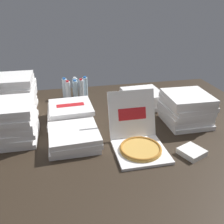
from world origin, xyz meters
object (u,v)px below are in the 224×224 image
object	(u,v)px
pizza_stack_left_near	(142,98)
pizza_stack_left_far	(70,113)
pizza_stack_center_near	(74,137)
open_pizza_box	(138,139)
napkin_pile	(192,152)
pizza_stack_right_far	(10,122)
pizza_stack_center_far	(14,94)
water_bottle_3	(75,87)
water_bottle_1	(81,89)
water_bottle_5	(68,91)
water_bottle_4	(85,87)
pizza_stack_right_near	(186,108)
water_bottle_0	(75,90)
water_bottle_2	(65,88)

from	to	relation	value
pizza_stack_left_near	pizza_stack_left_far	size ratio (longest dim) A/B	0.99
pizza_stack_left_near	pizza_stack_center_near	world-z (taller)	pizza_stack_left_near
open_pizza_box	napkin_pile	distance (m)	0.41
pizza_stack_left_near	pizza_stack_right_far	bearing A→B (deg)	-161.11
pizza_stack_center_far	water_bottle_3	distance (m)	0.69
pizza_stack_left_far	water_bottle_3	bearing A→B (deg)	80.85
open_pizza_box	water_bottle_1	distance (m)	1.16
pizza_stack_center_far	water_bottle_5	distance (m)	0.57
pizza_stack_center_near	water_bottle_3	world-z (taller)	water_bottle_3
water_bottle_5	pizza_stack_center_far	bearing A→B (deg)	-163.48
water_bottle_1	water_bottle_4	distance (m)	0.09
water_bottle_3	water_bottle_4	size ratio (longest dim) A/B	1.00
pizza_stack_left_near	pizza_stack_center_far	world-z (taller)	pizza_stack_center_far
pizza_stack_left_far	pizza_stack_right_near	size ratio (longest dim) A/B	1.00
napkin_pile	water_bottle_0	bearing A→B (deg)	121.38
water_bottle_0	water_bottle_1	distance (m)	0.07
pizza_stack_center_near	water_bottle_4	world-z (taller)	water_bottle_4
pizza_stack_center_far	water_bottle_1	xyz separation A→B (m)	(0.69, 0.19, -0.07)
pizza_stack_center_far	pizza_stack_center_near	distance (m)	0.94
pizza_stack_right_far	water_bottle_2	world-z (taller)	pizza_stack_right_far
pizza_stack_right_far	water_bottle_0	xyz separation A→B (m)	(0.58, 0.76, -0.05)
water_bottle_0	water_bottle_1	size ratio (longest dim) A/B	1.00
pizza_stack_center_near	water_bottle_4	size ratio (longest dim) A/B	1.73
pizza_stack_center_far	water_bottle_4	world-z (taller)	pizza_stack_center_far
pizza_stack_right_far	pizza_stack_center_far	size ratio (longest dim) A/B	0.97
pizza_stack_left_near	water_bottle_3	distance (m)	0.80
water_bottle_0	water_bottle_4	size ratio (longest dim) A/B	1.00
pizza_stack_left_far	water_bottle_1	xyz separation A→B (m)	(0.16, 0.54, 0.03)
open_pizza_box	napkin_pile	world-z (taller)	open_pizza_box
pizza_stack_right_far	napkin_pile	size ratio (longest dim) A/B	2.54
open_pizza_box	pizza_stack_center_far	size ratio (longest dim) A/B	1.21
pizza_stack_left_near	pizza_stack_center_near	bearing A→B (deg)	-141.52
pizza_stack_left_near	water_bottle_3	size ratio (longest dim) A/B	1.79
water_bottle_3	pizza_stack_left_far	bearing A→B (deg)	-99.15
water_bottle_2	water_bottle_4	size ratio (longest dim) A/B	1.00
pizza_stack_right_near	water_bottle_0	xyz separation A→B (m)	(-0.96, 0.78, -0.03)
pizza_stack_right_near	water_bottle_5	size ratio (longest dim) A/B	1.80
open_pizza_box	water_bottle_0	size ratio (longest dim) A/B	2.22
pizza_stack_right_far	water_bottle_1	world-z (taller)	pizza_stack_right_far
pizza_stack_center_far	napkin_pile	world-z (taller)	pizza_stack_center_far
water_bottle_3	water_bottle_4	distance (m)	0.12
water_bottle_5	napkin_pile	world-z (taller)	water_bottle_5
pizza_stack_right_far	pizza_stack_right_near	xyz separation A→B (m)	(1.54, -0.02, -0.02)
open_pizza_box	water_bottle_3	size ratio (longest dim) A/B	2.22
pizza_stack_right_far	pizza_stack_left_near	bearing A→B (deg)	18.89
pizza_stack_left_far	water_bottle_1	size ratio (longest dim) A/B	1.81
water_bottle_3	water_bottle_4	bearing A→B (deg)	0.43
pizza_stack_center_far	pizza_stack_center_near	world-z (taller)	pizza_stack_center_far
water_bottle_4	water_bottle_5	distance (m)	0.23
pizza_stack_right_far	water_bottle_0	world-z (taller)	pizza_stack_right_far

